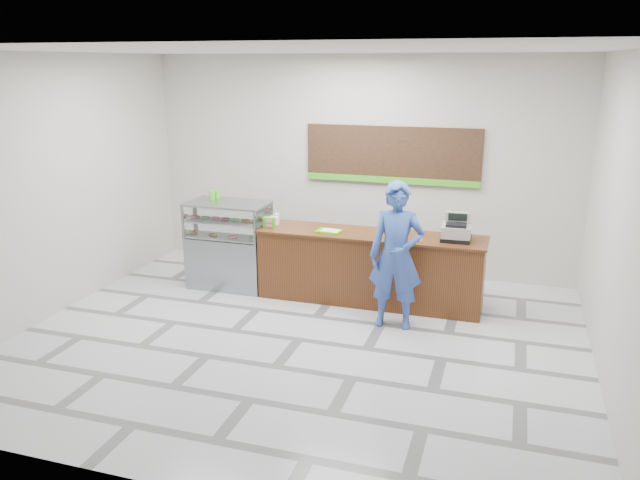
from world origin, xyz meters
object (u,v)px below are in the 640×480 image
(cash_register, at_px, (456,230))
(customer, at_px, (396,256))
(sales_counter, at_px, (370,268))
(display_case, at_px, (229,244))
(serving_tray, at_px, (329,231))

(cash_register, bearing_deg, customer, -134.58)
(sales_counter, xyz_separation_m, customer, (0.51, -0.74, 0.45))
(display_case, relative_size, customer, 0.69)
(cash_register, xyz_separation_m, serving_tray, (-1.78, -0.10, -0.13))
(customer, bearing_deg, cash_register, 45.40)
(serving_tray, relative_size, customer, 0.19)
(serving_tray, bearing_deg, cash_register, 7.94)
(cash_register, relative_size, serving_tray, 1.14)
(serving_tray, xyz_separation_m, customer, (1.10, -0.65, -0.07))
(sales_counter, height_order, cash_register, cash_register)
(cash_register, relative_size, customer, 0.22)
(sales_counter, distance_m, display_case, 2.23)
(sales_counter, height_order, serving_tray, serving_tray)
(sales_counter, relative_size, serving_tray, 8.75)
(customer, bearing_deg, display_case, 162.18)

